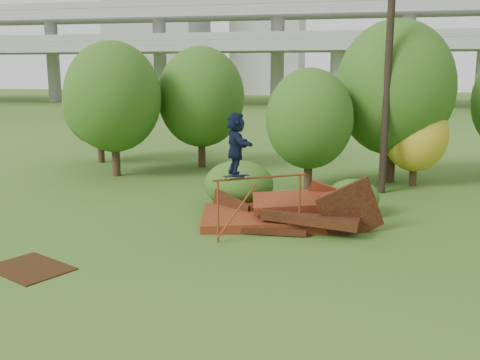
% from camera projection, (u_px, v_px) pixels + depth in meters
% --- Properties ---
extents(ground, '(240.00, 240.00, 0.00)m').
position_uv_depth(ground, '(254.00, 257.00, 13.71)').
color(ground, '#2D5116').
rests_on(ground, ground).
extents(scrap_pile, '(5.78, 3.15, 2.11)m').
position_uv_depth(scrap_pile, '(284.00, 214.00, 16.55)').
color(scrap_pile, '#48160C').
rests_on(scrap_pile, ground).
extents(grind_rail, '(2.41, 1.55, 1.79)m').
position_uv_depth(grind_rail, '(260.00, 193.00, 15.11)').
color(grind_rail, brown).
rests_on(grind_rail, ground).
extents(skateboard, '(0.71, 0.55, 0.07)m').
position_uv_depth(skateboard, '(236.00, 176.00, 14.75)').
color(skateboard, black).
rests_on(skateboard, grind_rail).
extents(skater, '(1.21, 1.67, 1.74)m').
position_uv_depth(skater, '(236.00, 144.00, 14.58)').
color(skater, black).
rests_on(skater, skateboard).
extents(flat_plate, '(2.34, 2.09, 0.03)m').
position_uv_depth(flat_plate, '(30.00, 268.00, 12.92)').
color(flat_plate, black).
rests_on(flat_plate, ground).
extents(tree_0, '(4.28, 4.28, 6.04)m').
position_uv_depth(tree_0, '(113.00, 97.00, 23.76)').
color(tree_0, black).
rests_on(tree_0, ground).
extents(tree_1, '(4.25, 4.25, 5.91)m').
position_uv_depth(tree_1, '(201.00, 97.00, 26.07)').
color(tree_1, black).
rests_on(tree_1, ground).
extents(tree_2, '(3.44, 3.44, 4.85)m').
position_uv_depth(tree_2, '(309.00, 119.00, 20.94)').
color(tree_2, black).
rests_on(tree_2, ground).
extents(tree_3, '(4.93, 4.93, 6.84)m').
position_uv_depth(tree_3, '(395.00, 88.00, 22.36)').
color(tree_3, black).
rests_on(tree_3, ground).
extents(tree_4, '(2.62, 2.62, 3.62)m').
position_uv_depth(tree_4, '(416.00, 135.00, 22.02)').
color(tree_4, black).
rests_on(tree_4, ground).
extents(tree_6, '(3.63, 3.63, 5.07)m').
position_uv_depth(tree_6, '(99.00, 105.00, 27.50)').
color(tree_6, black).
rests_on(tree_6, ground).
extents(shrub_left, '(2.43, 2.24, 1.68)m').
position_uv_depth(shrub_left, '(239.00, 184.00, 18.53)').
color(shrub_left, '#224813').
rests_on(shrub_left, ground).
extents(shrub_right, '(1.72, 1.57, 1.22)m').
position_uv_depth(shrub_right, '(353.00, 197.00, 17.63)').
color(shrub_right, '#224813').
rests_on(shrub_right, ground).
extents(utility_pole, '(1.40, 0.28, 9.99)m').
position_uv_depth(utility_pole, '(388.00, 61.00, 20.02)').
color(utility_pole, black).
rests_on(utility_pole, ground).
extents(freeway_overpass, '(160.00, 15.00, 13.70)m').
position_uv_depth(freeway_overpass, '(341.00, 29.00, 71.94)').
color(freeway_overpass, gray).
rests_on(freeway_overpass, ground).
extents(building_left, '(18.00, 16.00, 35.00)m').
position_uv_depth(building_left, '(158.00, 8.00, 109.07)').
color(building_left, '#9E9E99').
rests_on(building_left, ground).
extents(building_right, '(14.00, 14.00, 28.00)m').
position_uv_depth(building_right, '(269.00, 26.00, 111.95)').
color(building_right, '#9E9E99').
rests_on(building_right, ground).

